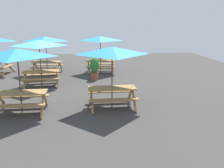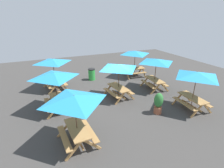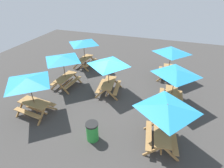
{
  "view_description": "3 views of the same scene",
  "coord_description": "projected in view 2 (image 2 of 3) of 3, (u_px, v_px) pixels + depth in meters",
  "views": [
    {
      "loc": [
        -2.74,
        12.36,
        3.18
      ],
      "look_at": [
        -3.44,
        3.29,
        0.9
      ],
      "focal_mm": 40.0,
      "sensor_mm": 36.0,
      "label": 1
    },
    {
      "loc": [
        -9.65,
        4.4,
        5.24
      ],
      "look_at": [
        0.21,
        0.06,
        0.9
      ],
      "focal_mm": 28.0,
      "sensor_mm": 36.0,
      "label": 2
    },
    {
      "loc": [
        9.01,
        3.05,
        6.6
      ],
      "look_at": [
        0.21,
        0.06,
        0.9
      ],
      "focal_mm": 28.0,
      "sensor_mm": 36.0,
      "label": 3
    }
  ],
  "objects": [
    {
      "name": "picnic_table_0",
      "position": [
        197.0,
        77.0,
        9.63
      ],
      "size": [
        2.11,
        2.11,
        2.34
      ],
      "rotation": [
        0.0,
        0.0,
        -0.06
      ],
      "color": "#A87A44",
      "rests_on": "ground"
    },
    {
      "name": "potted_plant_0",
      "position": [
        158.0,
        103.0,
        9.68
      ],
      "size": [
        0.5,
        0.5,
        1.24
      ],
      "color": "#935138",
      "rests_on": "ground"
    },
    {
      "name": "picnic_table_1",
      "position": [
        156.0,
        63.0,
        12.41
      ],
      "size": [
        2.15,
        2.15,
        2.34
      ],
      "rotation": [
        0.0,
        0.0,
        -0.08
      ],
      "color": "#A87A44",
      "rests_on": "ground"
    },
    {
      "name": "picnic_table_6",
      "position": [
        135.0,
        54.0,
        15.04
      ],
      "size": [
        2.2,
        2.2,
        2.34
      ],
      "rotation": [
        0.0,
        0.0,
        1.47
      ],
      "color": "#A87A44",
      "rests_on": "ground"
    },
    {
      "name": "picnic_table_5",
      "position": [
        53.0,
        63.0,
        12.43
      ],
      "size": [
        2.25,
        2.25,
        2.34
      ],
      "rotation": [
        0.0,
        0.0,
        0.14
      ],
      "color": "#A87A44",
      "rests_on": "ground"
    },
    {
      "name": "ground_plane",
      "position": [
        114.0,
        97.0,
        11.8
      ],
      "size": [
        26.34,
        26.34,
        0.0
      ],
      "primitive_type": "plane",
      "color": "#3D3A38",
      "rests_on": "ground"
    },
    {
      "name": "picnic_table_4",
      "position": [
        55.0,
        78.0,
        9.54
      ],
      "size": [
        2.08,
        2.08,
        2.34
      ],
      "rotation": [
        0.0,
        0.0,
        0.04
      ],
      "color": "#A87A44",
      "rests_on": "ground"
    },
    {
      "name": "picnic_table_3",
      "position": [
        119.0,
        69.0,
        11.06
      ],
      "size": [
        2.24,
        2.24,
        2.34
      ],
      "rotation": [
        0.0,
        0.0,
        0.13
      ],
      "color": "#A87A44",
      "rests_on": "ground"
    },
    {
      "name": "picnic_table_2",
      "position": [
        75.0,
        102.0,
        6.9
      ],
      "size": [
        2.11,
        2.11,
        2.34
      ],
      "rotation": [
        0.0,
        0.0,
        0.05
      ],
      "color": "#A87A44",
      "rests_on": "ground"
    },
    {
      "name": "trash_bin_green",
      "position": [
        92.0,
        74.0,
        14.76
      ],
      "size": [
        0.59,
        0.59,
        0.98
      ],
      "color": "green",
      "rests_on": "ground"
    }
  ]
}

